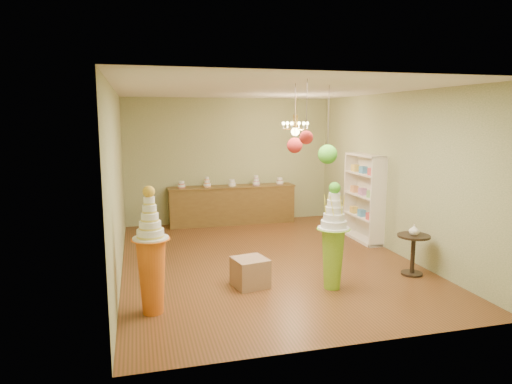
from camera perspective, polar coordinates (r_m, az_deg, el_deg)
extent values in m
plane|color=brown|center=(8.32, 1.23, -8.48)|extent=(6.50, 6.50, 0.00)
plane|color=silver|center=(7.94, 1.30, 12.63)|extent=(6.50, 6.50, 0.00)
cube|color=#9AA06D|center=(11.13, -3.34, 3.91)|extent=(5.00, 0.04, 3.00)
cube|color=#9AA06D|center=(4.99, 11.58, -2.88)|extent=(5.00, 0.04, 3.00)
cube|color=#9AA06D|center=(7.69, -16.95, 1.14)|extent=(0.04, 6.50, 3.00)
cube|color=#9AA06D|center=(9.00, 16.77, 2.27)|extent=(0.04, 6.50, 3.00)
cone|color=#81B929|center=(6.96, 9.56, -8.25)|extent=(0.43, 0.43, 0.91)
cylinder|color=white|center=(6.83, 9.66, -4.49)|extent=(0.59, 0.59, 0.03)
cylinder|color=white|center=(6.82, 9.68, -3.94)|extent=(0.48, 0.48, 0.10)
cylinder|color=white|center=(6.80, 9.70, -3.10)|extent=(0.39, 0.39, 0.10)
cylinder|color=white|center=(6.77, 9.73, -2.25)|extent=(0.32, 0.32, 0.10)
cylinder|color=white|center=(6.76, 9.75, -1.40)|extent=(0.26, 0.26, 0.10)
cylinder|color=white|center=(6.74, 9.77, -0.54)|extent=(0.22, 0.22, 0.10)
sphere|color=green|center=(6.72, 9.80, 0.50)|extent=(0.17, 0.17, 0.17)
cone|color=#D36118|center=(6.17, -12.86, -10.25)|extent=(0.44, 0.44, 0.99)
cylinder|color=white|center=(6.02, -13.04, -5.66)|extent=(0.53, 0.53, 0.03)
cylinder|color=white|center=(6.01, -13.06, -5.04)|extent=(0.39, 0.39, 0.11)
cylinder|color=white|center=(5.98, -13.10, -4.06)|extent=(0.32, 0.32, 0.11)
cylinder|color=white|center=(5.96, -13.14, -3.08)|extent=(0.25, 0.25, 0.11)
cylinder|color=white|center=(5.94, -13.17, -2.08)|extent=(0.20, 0.20, 0.11)
cylinder|color=white|center=(5.92, -13.21, -1.08)|extent=(0.16, 0.16, 0.11)
sphere|color=gold|center=(5.90, -13.25, 0.04)|extent=(0.15, 0.15, 0.15)
cube|color=#957051|center=(7.02, -0.74, -10.00)|extent=(0.57, 0.57, 0.44)
cube|color=brown|center=(11.01, -3.01, -1.67)|extent=(3.00, 0.50, 0.90)
cube|color=brown|center=(10.93, -3.03, 0.67)|extent=(3.04, 0.54, 0.03)
cylinder|color=white|center=(10.74, -9.31, 0.93)|extent=(0.18, 0.18, 0.16)
cylinder|color=white|center=(10.81, -6.15, 1.26)|extent=(0.18, 0.18, 0.24)
cylinder|color=white|center=(10.92, -3.03, 1.17)|extent=(0.18, 0.18, 0.16)
cylinder|color=white|center=(11.05, 0.02, 1.49)|extent=(0.18, 0.18, 0.24)
cylinder|color=white|center=(11.22, 2.99, 1.39)|extent=(0.18, 0.18, 0.16)
cube|color=white|center=(9.76, 14.07, -0.66)|extent=(0.04, 1.20, 1.80)
cube|color=white|center=(9.76, 13.15, -3.02)|extent=(0.30, 1.14, 0.03)
cube|color=white|center=(9.67, 13.25, -0.41)|extent=(0.30, 1.14, 0.03)
cube|color=white|center=(9.61, 13.35, 2.23)|extent=(0.30, 1.14, 0.03)
cylinder|color=black|center=(7.99, 18.89, -9.61)|extent=(0.38, 0.38, 0.03)
cylinder|color=black|center=(7.90, 19.00, -7.50)|extent=(0.08, 0.08, 0.65)
cylinder|color=black|center=(7.82, 19.13, -5.22)|extent=(0.58, 0.58, 0.03)
imported|color=white|center=(7.79, 19.17, -4.48)|extent=(0.18, 0.18, 0.17)
cylinder|color=#41342E|center=(6.40, 4.92, 9.61)|extent=(0.01, 0.01, 0.85)
sphere|color=red|center=(6.41, 4.87, 5.83)|extent=(0.22, 0.22, 0.22)
cylinder|color=#41342E|center=(6.79, 9.04, 8.88)|extent=(0.01, 0.01, 1.00)
sphere|color=green|center=(6.81, 8.94, 4.68)|extent=(0.29, 0.29, 0.29)
cylinder|color=#41342E|center=(5.68, 6.36, 10.36)|extent=(0.01, 0.01, 0.71)
sphere|color=red|center=(5.68, 6.30, 6.79)|extent=(0.17, 0.17, 0.17)
cylinder|color=#E5B051|center=(9.69, 4.98, 10.50)|extent=(0.02, 0.02, 0.50)
cylinder|color=#E5B051|center=(9.69, 4.95, 8.73)|extent=(0.10, 0.10, 0.30)
sphere|color=#FFE98C|center=(9.69, 4.94, 7.55)|extent=(0.18, 0.18, 0.18)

